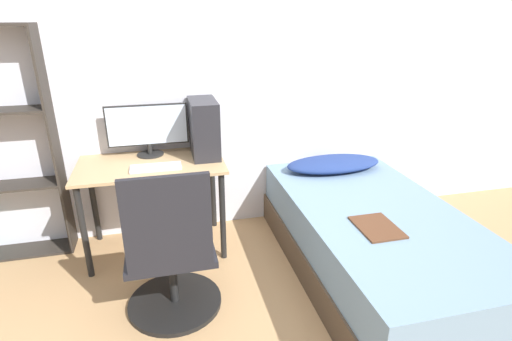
# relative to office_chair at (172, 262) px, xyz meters

# --- Properties ---
(wall_back) EXTENTS (8.00, 0.05, 2.50)m
(wall_back) POSITION_rel_office_chair_xyz_m (0.39, 1.10, 0.89)
(wall_back) COLOR silver
(wall_back) RESTS_ON ground_plane
(desk) EXTENTS (1.06, 0.61, 0.72)m
(desk) POSITION_rel_office_chair_xyz_m (-0.09, 0.77, 0.25)
(desk) COLOR tan
(desk) RESTS_ON ground_plane
(office_chair) EXTENTS (0.59, 0.59, 0.99)m
(office_chair) POSITION_rel_office_chair_xyz_m (0.00, 0.00, 0.00)
(office_chair) COLOR black
(office_chair) RESTS_ON ground_plane
(bed) EXTENTS (1.07, 2.02, 0.51)m
(bed) POSITION_rel_office_chair_xyz_m (1.39, 0.06, -0.11)
(bed) COLOR #4C3D2D
(bed) RESTS_ON ground_plane
(pillow) EXTENTS (0.81, 0.36, 0.11)m
(pillow) POSITION_rel_office_chair_xyz_m (1.39, 0.81, 0.20)
(pillow) COLOR navy
(pillow) RESTS_ON bed
(magazine) EXTENTS (0.24, 0.32, 0.01)m
(magazine) POSITION_rel_office_chair_xyz_m (1.25, -0.16, 0.15)
(magazine) COLOR #56331E
(magazine) RESTS_ON bed
(monitor) EXTENTS (0.60, 0.20, 0.39)m
(monitor) POSITION_rel_office_chair_xyz_m (-0.09, 0.96, 0.57)
(monitor) COLOR black
(monitor) RESTS_ON desk
(keyboard) EXTENTS (0.35, 0.14, 0.02)m
(keyboard) POSITION_rel_office_chair_xyz_m (-0.05, 0.65, 0.37)
(keyboard) COLOR silver
(keyboard) RESTS_ON desk
(pc_tower) EXTENTS (0.20, 0.39, 0.43)m
(pc_tower) POSITION_rel_office_chair_xyz_m (0.32, 0.86, 0.57)
(pc_tower) COLOR #232328
(pc_tower) RESTS_ON desk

